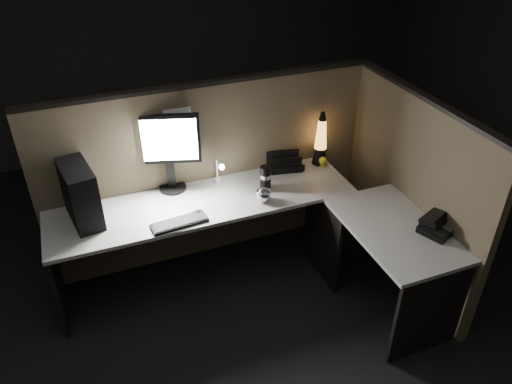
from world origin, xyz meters
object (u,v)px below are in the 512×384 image
object	(u,v)px
keyboard	(179,223)
desk_phone	(437,224)
pc_tower	(80,194)
lava_lamp	(321,143)
monitor	(168,145)

from	to	relation	value
keyboard	desk_phone	bearing A→B (deg)	-29.34
pc_tower	desk_phone	xyz separation A→B (m)	(2.23, -1.01, -0.16)
lava_lamp	desk_phone	world-z (taller)	lava_lamp
pc_tower	lava_lamp	size ratio (longest dim) A/B	0.92
monitor	keyboard	size ratio (longest dim) A/B	1.56
monitor	lava_lamp	world-z (taller)	monitor
pc_tower	desk_phone	bearing A→B (deg)	-33.87
lava_lamp	desk_phone	size ratio (longest dim) A/B	1.60
lava_lamp	desk_phone	xyz separation A→B (m)	(0.32, -1.12, -0.14)
monitor	desk_phone	distance (m)	1.99
pc_tower	monitor	distance (m)	0.71
keyboard	pc_tower	bearing A→B (deg)	148.73
pc_tower	keyboard	xyz separation A→B (m)	(0.61, -0.29, -0.20)
monitor	desk_phone	world-z (taller)	monitor
keyboard	monitor	bearing A→B (deg)	76.74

